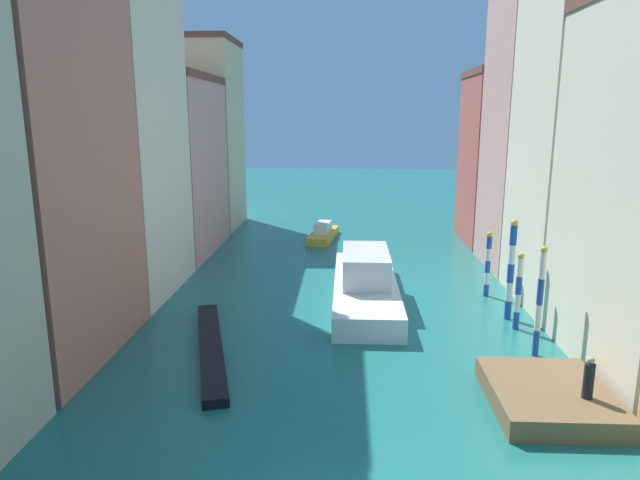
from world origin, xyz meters
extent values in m
plane|color=#1E6B66|center=(0.00, 24.50, 0.00)|extent=(154.00, 154.00, 0.00)
cube|color=#C6705B|center=(-13.70, 10.53, 9.64)|extent=(7.34, 9.36, 19.28)
cube|color=beige|center=(-13.70, 19.80, 9.79)|extent=(7.34, 8.95, 19.58)
cube|color=tan|center=(-13.70, 30.07, 6.44)|extent=(7.34, 11.19, 12.88)
cube|color=brown|center=(-13.70, 30.07, 13.15)|extent=(7.49, 11.41, 0.54)
cube|color=beige|center=(-13.70, 40.25, 8.36)|extent=(7.34, 8.19, 16.71)
cube|color=brown|center=(-13.70, 40.25, 16.97)|extent=(7.49, 8.36, 0.51)
cube|color=beige|center=(13.70, 19.18, 10.02)|extent=(7.34, 7.42, 20.04)
cube|color=tan|center=(13.70, 26.76, 10.58)|extent=(7.34, 7.30, 21.17)
cube|color=#B25147|center=(13.70, 34.73, 6.72)|extent=(7.34, 7.87, 13.45)
cube|color=brown|center=(13.70, 34.73, 13.73)|extent=(7.49, 8.02, 0.57)
cube|color=brown|center=(7.64, 6.84, 0.39)|extent=(4.17, 5.01, 0.78)
cylinder|color=black|center=(8.64, 6.04, 1.42)|extent=(0.36, 0.36, 1.27)
sphere|color=tan|center=(8.64, 6.04, 2.18)|extent=(0.26, 0.26, 0.26)
cylinder|color=#1E479E|center=(8.63, 11.35, 0.59)|extent=(0.27, 0.27, 1.18)
cylinder|color=white|center=(8.63, 11.35, 1.76)|extent=(0.27, 0.27, 1.18)
cylinder|color=#1E479E|center=(8.63, 11.35, 2.94)|extent=(0.27, 0.27, 1.18)
cylinder|color=white|center=(8.63, 11.35, 4.12)|extent=(0.27, 0.27, 1.18)
sphere|color=gold|center=(8.63, 11.35, 4.81)|extent=(0.30, 0.30, 0.30)
cylinder|color=#1E479E|center=(8.69, 14.52, 0.45)|extent=(0.30, 0.30, 0.91)
cylinder|color=white|center=(8.69, 14.52, 1.36)|extent=(0.30, 0.30, 0.91)
cylinder|color=#1E479E|center=(8.69, 14.52, 2.26)|extent=(0.30, 0.30, 0.91)
cylinder|color=white|center=(8.69, 14.52, 3.17)|extent=(0.30, 0.30, 0.91)
sphere|color=gold|center=(8.69, 14.52, 3.74)|extent=(0.33, 0.33, 0.33)
cylinder|color=#1E479E|center=(8.68, 15.94, 0.50)|extent=(0.35, 0.35, 0.99)
cylinder|color=white|center=(8.68, 15.94, 1.49)|extent=(0.35, 0.35, 0.99)
cylinder|color=#1E479E|center=(8.68, 15.94, 2.48)|extent=(0.35, 0.35, 0.99)
cylinder|color=white|center=(8.68, 15.94, 3.47)|extent=(0.35, 0.35, 0.99)
cylinder|color=#1E479E|center=(8.68, 15.94, 4.46)|extent=(0.35, 0.35, 0.99)
sphere|color=gold|center=(8.68, 15.94, 5.09)|extent=(0.38, 0.38, 0.38)
cylinder|color=#1E479E|center=(8.48, 19.76, 0.36)|extent=(0.30, 0.30, 0.72)
cylinder|color=white|center=(8.48, 19.76, 1.07)|extent=(0.30, 0.30, 0.72)
cylinder|color=#1E479E|center=(8.48, 19.76, 1.79)|extent=(0.30, 0.30, 0.72)
cylinder|color=white|center=(8.48, 19.76, 2.50)|extent=(0.30, 0.30, 0.72)
cylinder|color=#1E479E|center=(8.48, 19.76, 3.22)|extent=(0.30, 0.30, 0.72)
sphere|color=gold|center=(8.48, 19.76, 3.70)|extent=(0.33, 0.33, 0.33)
cube|color=white|center=(1.34, 18.63, 0.61)|extent=(3.54, 12.85, 1.22)
cube|color=silver|center=(1.34, 18.63, 2.07)|extent=(2.59, 5.23, 1.70)
cube|color=black|center=(-5.82, 11.11, 0.20)|extent=(3.79, 10.49, 0.40)
cube|color=gold|center=(-1.78, 34.91, 0.32)|extent=(2.62, 6.34, 0.64)
cube|color=silver|center=(-1.78, 34.91, 1.04)|extent=(1.51, 3.08, 0.79)
camera|label=1|loc=(0.23, -12.26, 10.36)|focal=31.54mm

